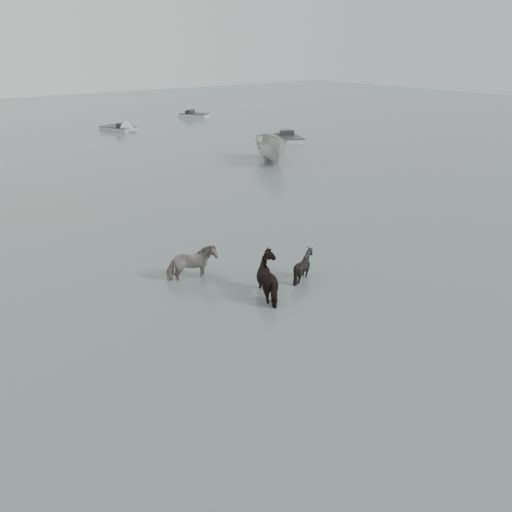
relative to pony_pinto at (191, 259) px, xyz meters
The scene contains 8 objects.
ground 2.85m from the pony_pinto, 48.37° to the right, with size 140.00×140.00×0.00m, color slate.
pony_pinto is the anchor object (origin of this frame).
pony_dark 2.99m from the pony_pinto, 59.51° to the right, with size 1.65×1.41×1.66m, color black.
pony_black 3.84m from the pony_pinto, 37.44° to the right, with size 0.97×1.09×1.20m, color black.
boat_small 18.67m from the pony_pinto, 42.13° to the left, with size 1.78×4.74×1.83m, color #ADAEA9.
skiff_port 26.66m from the pony_pinto, 41.51° to the left, with size 4.84×1.60×0.75m, color #AAACAA, non-canonical shape.
skiff_mid 32.98m from the pony_pinto, 70.78° to the left, with size 4.44×1.60×0.75m, color #9C9E9C, non-canonical shape.
skiff_star 40.62m from the pony_pinto, 58.49° to the left, with size 4.22×1.60×0.75m, color #AFAFAB, non-canonical shape.
Camera 1 is at (-9.63, -11.60, 7.55)m, focal length 35.00 mm.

